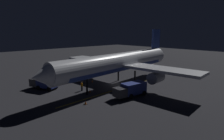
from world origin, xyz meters
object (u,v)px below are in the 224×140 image
object	(u,v)px
baggage_truck	(44,83)
ground_crew_worker	(82,86)
traffic_cone_near_right	(90,91)
traffic_cone_far	(92,81)
airliner	(121,63)
traffic_cone_under_wing	(120,89)
traffic_cone_near_left	(85,103)
catering_truck	(131,90)

from	to	relation	value
baggage_truck	ground_crew_worker	bearing A→B (deg)	-142.24
traffic_cone_near_right	traffic_cone_far	size ratio (longest dim) A/B	1.00
traffic_cone_far	airliner	bearing A→B (deg)	-147.33
airliner	baggage_truck	xyz separation A→B (m)	(7.98, 13.46, -3.54)
airliner	baggage_truck	size ratio (longest dim) A/B	6.71
traffic_cone_under_wing	traffic_cone_far	distance (m)	8.55
traffic_cone_near_left	traffic_cone_under_wing	size ratio (longest dim) A/B	1.00
traffic_cone_near_left	traffic_cone_far	world-z (taller)	same
baggage_truck	catering_truck	world-z (taller)	catering_truck
traffic_cone_near_left	traffic_cone_far	bearing A→B (deg)	-42.55
baggage_truck	ground_crew_worker	xyz separation A→B (m)	(-6.07, -4.70, -0.27)
airliner	ground_crew_worker	size ratio (longest dim) A/B	22.64
traffic_cone_near_right	traffic_cone_far	bearing A→B (deg)	-41.54
airliner	traffic_cone_under_wing	xyz separation A→B (m)	(-3.11, 3.33, -4.45)
traffic_cone_under_wing	catering_truck	bearing A→B (deg)	163.90
traffic_cone_near_left	traffic_cone_near_right	size ratio (longest dim) A/B	1.00
catering_truck	traffic_cone_near_left	world-z (taller)	catering_truck
ground_crew_worker	traffic_cone_far	xyz separation A→B (m)	(3.52, -5.28, -0.64)
traffic_cone_near_left	baggage_truck	bearing A→B (deg)	4.53
traffic_cone_under_wing	traffic_cone_far	world-z (taller)	same
airliner	catering_truck	size ratio (longest dim) A/B	6.12
airliner	traffic_cone_near_left	distance (m)	13.95
traffic_cone_near_left	traffic_cone_far	distance (m)	13.31
traffic_cone_near_left	ground_crew_worker	bearing A→B (deg)	-30.63
catering_truck	airliner	bearing A→B (deg)	-32.87
airliner	baggage_truck	world-z (taller)	airliner
traffic_cone_far	traffic_cone_near_left	bearing A→B (deg)	137.45
baggage_truck	traffic_cone_near_right	size ratio (longest dim) A/B	10.67
ground_crew_worker	baggage_truck	bearing A→B (deg)	37.76
ground_crew_worker	traffic_cone_near_right	world-z (taller)	ground_crew_worker
traffic_cone_near_left	traffic_cone_under_wing	distance (m)	9.24
airliner	traffic_cone_near_right	size ratio (longest dim) A/B	71.64
baggage_truck	traffic_cone_far	bearing A→B (deg)	-104.31
traffic_cone_under_wing	airliner	bearing A→B (deg)	-46.91
ground_crew_worker	traffic_cone_far	world-z (taller)	ground_crew_worker
ground_crew_worker	traffic_cone_under_wing	xyz separation A→B (m)	(-5.03, -5.44, -0.64)
traffic_cone_near_right	baggage_truck	bearing A→B (deg)	32.96
catering_truck	traffic_cone_near_left	distance (m)	8.51
ground_crew_worker	traffic_cone_near_left	world-z (taller)	ground_crew_worker
ground_crew_worker	traffic_cone_near_right	xyz separation A→B (m)	(-1.91, -0.47, -0.64)
catering_truck	traffic_cone_under_wing	xyz separation A→B (m)	(3.68, -1.06, -0.99)
catering_truck	ground_crew_worker	bearing A→B (deg)	26.68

